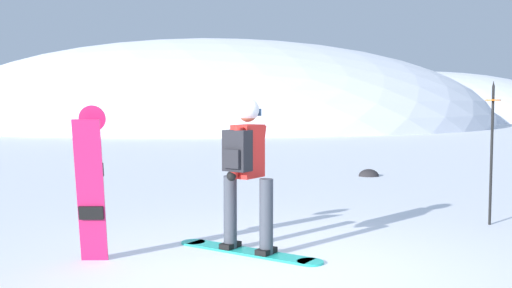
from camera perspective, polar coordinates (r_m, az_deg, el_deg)
name	(u,v)px	position (r m, az deg, el deg)	size (l,w,h in m)	color
ground_plane	(271,273)	(5.83, 1.51, -12.50)	(300.00, 300.00, 0.00)	white
ridge_peak_main	(216,124)	(46.42, -3.97, 1.99)	(42.25, 38.02, 12.88)	white
ridge_peak_far	(419,119)	(61.58, 15.67, 2.36)	(29.83, 26.84, 9.61)	white
snowboarder_main	(246,171)	(6.37, -0.97, -2.66)	(1.57, 1.15, 1.71)	#23B7A3
spare_snowboard	(91,183)	(6.24, -15.90, -3.75)	(0.28, 0.30, 1.64)	#D11E5B
piste_marker_near	(492,143)	(8.49, 22.13, 0.07)	(0.20, 0.20, 1.96)	black
rock_mid	(369,176)	(13.46, 11.00, -3.12)	(0.46, 0.39, 0.32)	#282628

